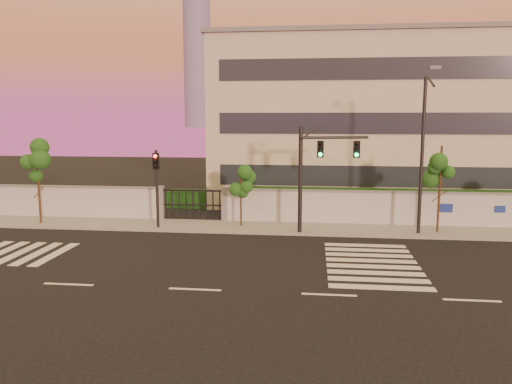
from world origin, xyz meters
TOP-DOWN VIEW (x-y plane):
  - ground at (0.00, 0.00)m, footprint 120.00×120.00m
  - sidewalk at (0.00, 10.50)m, footprint 60.00×3.00m
  - perimeter_wall at (0.10, 12.00)m, footprint 60.00×0.36m
  - hedge_row at (1.17, 14.74)m, footprint 41.00×4.25m
  - institutional_building at (9.00, 21.99)m, footprint 24.40×12.40m
  - distant_skyscraper at (-65.00, 280.00)m, footprint 16.00×16.00m
  - road_markings at (-1.58, 3.76)m, footprint 57.00×7.62m
  - street_tree_c at (-11.83, 10.05)m, footprint 1.57×1.25m
  - street_tree_d at (0.24, 10.59)m, footprint 1.35×1.08m
  - street_tree_e at (11.23, 10.27)m, footprint 1.51×1.20m
  - traffic_signal_main at (4.41, 9.31)m, footprint 3.71×0.99m
  - traffic_signal_secondary at (-4.45, 9.56)m, footprint 0.36×0.34m
  - streetlight_east at (10.10, 9.59)m, footprint 0.53×2.13m

SIDE VIEW (x-z plane):
  - ground at x=0.00m, z-range 0.00..0.00m
  - road_markings at x=-1.58m, z-range 0.00..0.02m
  - sidewalk at x=0.00m, z-range 0.00..0.15m
  - hedge_row at x=1.17m, z-range -0.08..1.72m
  - perimeter_wall at x=0.10m, z-range -0.03..2.17m
  - street_tree_d at x=0.24m, z-range 0.82..4.27m
  - traffic_signal_secondary at x=-4.45m, z-range 0.62..5.19m
  - street_tree_e at x=11.23m, z-range 1.15..6.03m
  - street_tree_c at x=-11.83m, z-range 1.17..6.13m
  - traffic_signal_main at x=4.41m, z-range 0.78..6.69m
  - streetlight_east at x=10.10m, z-range 0.36..9.22m
  - institutional_building at x=9.00m, z-range 0.03..12.28m
  - distant_skyscraper at x=-65.00m, z-range 2.98..120.98m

